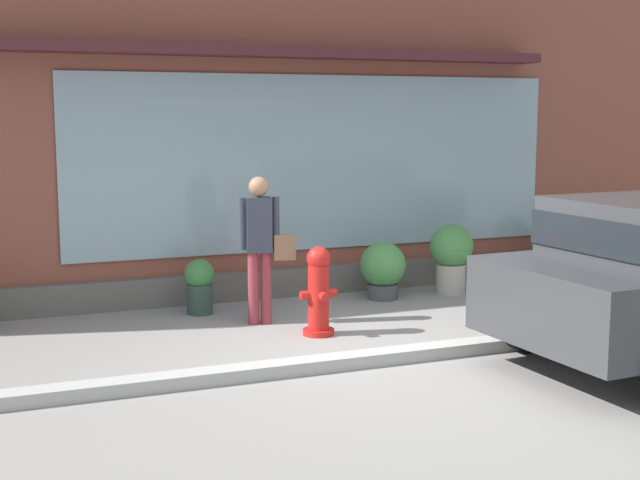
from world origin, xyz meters
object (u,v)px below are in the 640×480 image
at_px(potted_plant_by_entrance, 618,250).
at_px(potted_plant_window_center, 383,268).
at_px(fire_hydrant, 319,291).
at_px(pedestrian_with_handbag, 261,240).
at_px(potted_plant_trailing_edge, 200,284).
at_px(potted_plant_corner_tall, 451,254).
at_px(potted_plant_window_right, 552,251).

xyz_separation_m(potted_plant_by_entrance, potted_plant_window_center, (-3.69, -0.01, -0.01)).
height_order(fire_hydrant, pedestrian_with_handbag, pedestrian_with_handbag).
xyz_separation_m(pedestrian_with_handbag, potted_plant_trailing_edge, (-0.52, 0.74, -0.59)).
distance_m(fire_hydrant, potted_plant_window_center, 1.97).
distance_m(potted_plant_trailing_edge, potted_plant_window_center, 2.34).
bearing_deg(potted_plant_corner_tall, potted_plant_window_right, 4.21).
distance_m(potted_plant_window_right, potted_plant_corner_tall, 1.68).
bearing_deg(potted_plant_corner_tall, potted_plant_window_center, 178.67).
distance_m(fire_hydrant, potted_plant_corner_tall, 2.74).
relative_size(potted_plant_by_entrance, potted_plant_window_center, 1.05).
distance_m(potted_plant_window_center, potted_plant_corner_tall, 0.98).
distance_m(pedestrian_with_handbag, potted_plant_trailing_edge, 1.08).
bearing_deg(potted_plant_trailing_edge, pedestrian_with_handbag, -54.83).
distance_m(pedestrian_with_handbag, potted_plant_window_right, 4.56).
height_order(potted_plant_trailing_edge, potted_plant_window_right, potted_plant_window_right).
distance_m(pedestrian_with_handbag, potted_plant_corner_tall, 2.90).
bearing_deg(potted_plant_by_entrance, pedestrian_with_handbag, -172.79).
bearing_deg(pedestrian_with_handbag, potted_plant_window_center, 32.13).
height_order(fire_hydrant, potted_plant_corner_tall, fire_hydrant).
height_order(fire_hydrant, potted_plant_window_right, fire_hydrant).
xyz_separation_m(pedestrian_with_handbag, potted_plant_window_center, (1.82, 0.69, -0.55)).
relative_size(fire_hydrant, potted_plant_trailing_edge, 1.46).
bearing_deg(potted_plant_trailing_edge, potted_plant_by_entrance, -0.39).
bearing_deg(potted_plant_window_right, potted_plant_by_entrance, -4.95).
xyz_separation_m(potted_plant_trailing_edge, potted_plant_window_center, (2.34, -0.05, 0.04)).
bearing_deg(potted_plant_window_right, potted_plant_trailing_edge, -179.43).
xyz_separation_m(potted_plant_trailing_edge, potted_plant_by_entrance, (6.03, -0.04, 0.05)).
bearing_deg(pedestrian_with_handbag, potted_plant_by_entrance, 18.66).
distance_m(potted_plant_trailing_edge, potted_plant_by_entrance, 6.03).
bearing_deg(potted_plant_window_center, pedestrian_with_handbag, -159.32).
distance_m(potted_plant_window_right, potted_plant_window_center, 2.64).
xyz_separation_m(potted_plant_by_entrance, potted_plant_corner_tall, (-2.72, -0.03, 0.12)).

